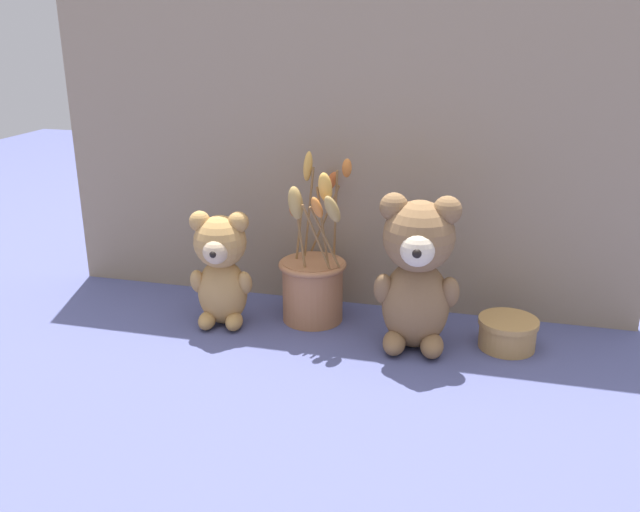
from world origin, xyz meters
The scene contains 6 objects.
ground_plane centered at (0.00, 0.00, 0.00)m, with size 4.00×4.00×0.00m, color #4C5184.
backdrop_wall centered at (0.00, 0.17, 0.30)m, with size 1.14×0.02×0.60m.
teddy_bear_large centered at (0.18, 0.00, 0.14)m, with size 0.15×0.14×0.27m.
teddy_bear_medium centered at (-0.18, 0.00, 0.11)m, with size 0.12×0.11×0.22m.
flower_vase centered at (-0.02, 0.06, 0.08)m, with size 0.14×0.17×0.32m.
decorative_tin_tall centered at (0.33, 0.03, 0.03)m, with size 0.10×0.10×0.05m.
Camera 1 is at (0.28, -1.08, 0.55)m, focal length 38.00 mm.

